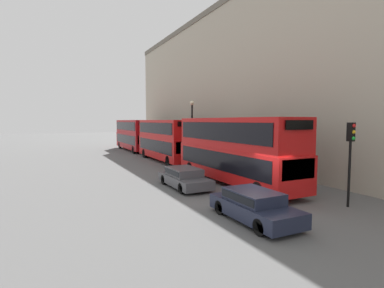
% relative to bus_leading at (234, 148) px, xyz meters
% --- Properties ---
extents(ground_plane, '(200.00, 200.00, 0.00)m').
position_rel_bus_leading_xyz_m(ground_plane, '(-1.60, -5.12, -2.41)').
color(ground_plane, '#5B5B5B').
extents(building_facade, '(1.10, 80.00, 16.13)m').
position_rel_bus_leading_xyz_m(building_facade, '(5.40, -5.12, 5.96)').
color(building_facade, '#B2A893').
rests_on(building_facade, ground).
extents(bus_leading, '(2.59, 11.42, 4.37)m').
position_rel_bus_leading_xyz_m(bus_leading, '(0.00, 0.00, 0.00)').
color(bus_leading, red).
rests_on(bus_leading, ground).
extents(bus_second_in_queue, '(2.59, 10.62, 4.25)m').
position_rel_bus_leading_xyz_m(bus_second_in_queue, '(-0.00, 12.50, -0.06)').
color(bus_second_in_queue, red).
rests_on(bus_second_in_queue, ground).
extents(bus_third_in_queue, '(2.59, 11.23, 4.26)m').
position_rel_bus_leading_xyz_m(bus_third_in_queue, '(-0.00, 24.81, -0.05)').
color(bus_third_in_queue, '#A80F14').
rests_on(bus_third_in_queue, ground).
extents(car_dark_sedan, '(1.84, 4.32, 1.27)m').
position_rel_bus_leading_xyz_m(car_dark_sedan, '(-3.40, -6.60, -1.72)').
color(car_dark_sedan, '#1E2338').
rests_on(car_dark_sedan, ground).
extents(car_hatchback, '(1.87, 4.46, 1.23)m').
position_rel_bus_leading_xyz_m(car_hatchback, '(-3.40, 0.41, -1.74)').
color(car_hatchback, '#47474C').
rests_on(car_hatchback, ground).
extents(traffic_light, '(0.30, 0.36, 4.10)m').
position_rel_bus_leading_xyz_m(traffic_light, '(1.98, -6.99, 0.54)').
color(traffic_light, black).
rests_on(traffic_light, ground).
extents(street_lamp, '(0.44, 0.44, 6.15)m').
position_rel_bus_leading_xyz_m(street_lamp, '(1.92, 10.18, 1.42)').
color(street_lamp, black).
rests_on(street_lamp, ground).
extents(pedestrian, '(0.36, 0.36, 1.85)m').
position_rel_bus_leading_xyz_m(pedestrian, '(2.65, 16.81, -1.55)').
color(pedestrian, '#334C6B').
rests_on(pedestrian, ground).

